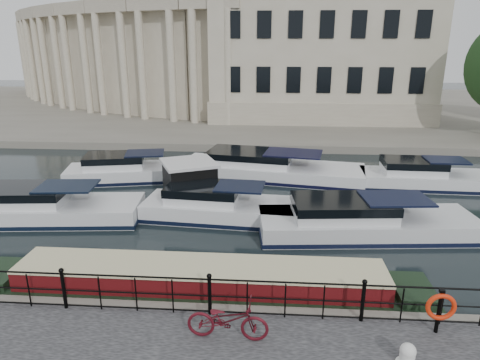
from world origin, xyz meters
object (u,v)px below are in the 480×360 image
bicycle (228,320)px  mooring_bollard (407,355)px  narrowboat (201,289)px  harbour_hut (190,185)px  life_ring_post (441,308)px

bicycle → mooring_bollard: 4.19m
bicycle → mooring_bollard: bicycle is taller
narrowboat → mooring_bollard: bearing=-30.2°
mooring_bollard → narrowboat: size_ratio=0.04×
bicycle → narrowboat: size_ratio=0.15×
bicycle → narrowboat: 2.74m
narrowboat → harbour_hut: size_ratio=3.30×
bicycle → life_ring_post: (5.21, 0.54, 0.23)m
bicycle → mooring_bollard: size_ratio=3.72×
life_ring_post → narrowboat: life_ring_post is taller
mooring_bollard → life_ring_post: (1.08, 1.16, 0.50)m
bicycle → narrowboat: bearing=27.0°
bicycle → harbour_hut: size_ratio=0.48×
harbour_hut → life_ring_post: bearing=-75.9°
life_ring_post → narrowboat: 6.63m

